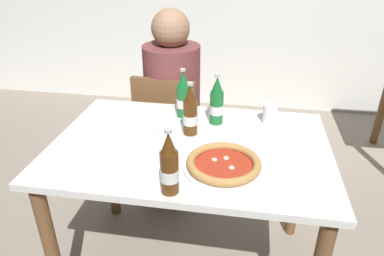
{
  "coord_description": "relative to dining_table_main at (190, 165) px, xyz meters",
  "views": [
    {
      "loc": [
        0.23,
        -1.31,
        1.53
      ],
      "look_at": [
        0.0,
        0.05,
        0.8
      ],
      "focal_mm": 33.13,
      "sensor_mm": 36.0,
      "label": 1
    }
  ],
  "objects": [
    {
      "name": "beer_bottle_extra",
      "position": [
        -0.08,
        0.27,
        0.22
      ],
      "size": [
        0.07,
        0.07,
        0.25
      ],
      "color": "#196B2D",
      "rests_on": "dining_table_main"
    },
    {
      "name": "dining_table_main",
      "position": [
        0.0,
        0.0,
        0.0
      ],
      "size": [
        1.2,
        0.8,
        0.75
      ],
      "color": "silver",
      "rests_on": "ground_plane"
    },
    {
      "name": "napkin_with_cutlery",
      "position": [
        -0.2,
        0.03,
        0.12
      ],
      "size": [
        0.23,
        0.23,
        0.01
      ],
      "color": "white",
      "rests_on": "dining_table_main"
    },
    {
      "name": "beer_bottle_center",
      "position": [
        -0.01,
        0.09,
        0.22
      ],
      "size": [
        0.07,
        0.07,
        0.25
      ],
      "color": "#512D0F",
      "rests_on": "dining_table_main"
    },
    {
      "name": "beer_bottle_right",
      "position": [
        0.09,
        0.22,
        0.22
      ],
      "size": [
        0.07,
        0.07,
        0.25
      ],
      "color": "#196B2D",
      "rests_on": "dining_table_main"
    },
    {
      "name": "beer_bottle_left",
      "position": [
        -0.01,
        -0.34,
        0.22
      ],
      "size": [
        0.07,
        0.07,
        0.25
      ],
      "color": "#512D0F",
      "rests_on": "dining_table_main"
    },
    {
      "name": "chair_behind_table",
      "position": [
        -0.23,
        0.61,
        -0.15
      ],
      "size": [
        0.44,
        0.44,
        0.85
      ],
      "rotation": [
        0.0,
        0.0,
        3.04
      ],
      "color": "brown",
      "rests_on": "ground_plane"
    },
    {
      "name": "diner_seated",
      "position": [
        -0.22,
        0.66,
        -0.05
      ],
      "size": [
        0.34,
        0.34,
        1.21
      ],
      "color": "#2D3342",
      "rests_on": "ground_plane"
    },
    {
      "name": "pizza_margherita_near",
      "position": [
        0.16,
        -0.17,
        0.14
      ],
      "size": [
        0.31,
        0.31,
        0.04
      ],
      "color": "white",
      "rests_on": "dining_table_main"
    },
    {
      "name": "paper_cup",
      "position": [
        0.34,
        0.26,
        0.16
      ],
      "size": [
        0.07,
        0.07,
        0.09
      ],
      "primitive_type": "cylinder",
      "color": "white",
      "rests_on": "dining_table_main"
    }
  ]
}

